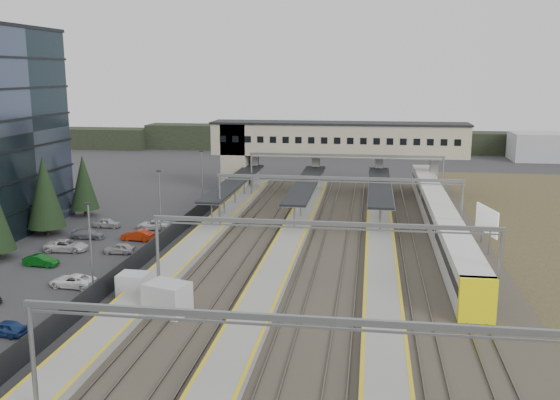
% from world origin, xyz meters
% --- Properties ---
extents(ground, '(220.00, 220.00, 0.00)m').
position_xyz_m(ground, '(0.00, 0.00, 0.00)').
color(ground, '#2B2B2D').
rests_on(ground, ground).
extents(car_park, '(10.71, 44.64, 1.28)m').
position_xyz_m(car_park, '(-13.56, -7.87, 0.60)').
color(car_park, '#BCBAC0').
rests_on(car_park, ground).
extents(lampposts, '(0.50, 53.25, 8.07)m').
position_xyz_m(lampposts, '(-8.00, 1.25, 4.34)').
color(lampposts, gray).
rests_on(lampposts, ground).
extents(fence, '(0.08, 90.00, 2.00)m').
position_xyz_m(fence, '(-6.50, 5.00, 1.00)').
color(fence, '#26282B').
rests_on(fence, ground).
extents(relay_cabin_near, '(3.87, 3.31, 2.74)m').
position_xyz_m(relay_cabin_near, '(0.14, -12.10, 1.37)').
color(relay_cabin_near, '#A9ACAF').
rests_on(relay_cabin_near, ground).
extents(relay_cabin_far, '(2.54, 2.14, 2.26)m').
position_xyz_m(relay_cabin_far, '(-3.93, -8.84, 1.13)').
color(relay_cabin_far, '#A9ACAF').
rests_on(relay_cabin_far, ground).
extents(rail_corridor, '(34.00, 90.00, 0.92)m').
position_xyz_m(rail_corridor, '(9.34, 5.00, 0.29)').
color(rail_corridor, '#333027').
rests_on(rail_corridor, ground).
extents(canopies, '(23.10, 30.00, 3.28)m').
position_xyz_m(canopies, '(7.00, 27.00, 3.92)').
color(canopies, black).
rests_on(canopies, ground).
extents(footbridge, '(40.40, 6.40, 11.20)m').
position_xyz_m(footbridge, '(7.70, 42.00, 7.93)').
color(footbridge, '#B5AF8E').
rests_on(footbridge, ground).
extents(gantries, '(28.40, 62.28, 7.17)m').
position_xyz_m(gantries, '(12.00, 3.00, 6.00)').
color(gantries, gray).
rests_on(gantries, ground).
extents(train, '(2.82, 58.81, 3.54)m').
position_xyz_m(train, '(24.00, 18.29, 2.02)').
color(train, silver).
rests_on(train, ground).
extents(billboard, '(1.41, 5.56, 4.76)m').
position_xyz_m(billboard, '(28.26, 10.90, 3.17)').
color(billboard, gray).
rests_on(billboard, ground).
extents(treeline_far, '(170.00, 19.00, 7.00)m').
position_xyz_m(treeline_far, '(23.81, 92.28, 2.95)').
color(treeline_far, black).
rests_on(treeline_far, ground).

